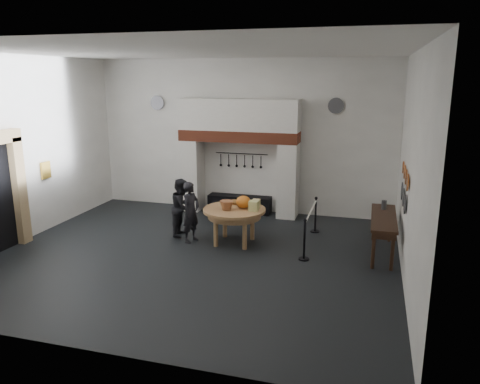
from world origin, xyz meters
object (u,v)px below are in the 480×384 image
(barrier_post_near, at_px, (304,241))
(work_table, at_px, (234,210))
(iron_range, at_px, (240,204))
(visitor_near, at_px, (191,212))
(visitor_far, at_px, (182,207))
(side_table, at_px, (384,218))
(barrier_post_far, at_px, (316,216))

(barrier_post_near, bearing_deg, work_table, 160.97)
(iron_range, height_order, barrier_post_near, barrier_post_near)
(work_table, relative_size, visitor_near, 1.01)
(barrier_post_near, bearing_deg, visitor_far, 165.70)
(visitor_near, bearing_deg, barrier_post_near, -81.83)
(iron_range, distance_m, visitor_far, 2.62)
(barrier_post_near, bearing_deg, side_table, 26.87)
(visitor_near, xyz_separation_m, side_table, (4.53, 0.41, 0.11))
(side_table, bearing_deg, visitor_far, -179.83)
(visitor_near, height_order, side_table, visitor_near)
(visitor_near, height_order, barrier_post_far, visitor_near)
(visitor_far, xyz_separation_m, side_table, (4.93, 0.01, 0.13))
(work_table, relative_size, barrier_post_far, 1.69)
(visitor_far, bearing_deg, work_table, -101.04)
(visitor_far, distance_m, side_table, 4.93)
(barrier_post_far, bearing_deg, side_table, -34.66)
(visitor_far, height_order, side_table, visitor_far)
(work_table, height_order, visitor_far, visitor_far)
(side_table, xyz_separation_m, barrier_post_far, (-1.67, 1.15, -0.42))
(visitor_far, height_order, barrier_post_near, visitor_far)
(visitor_near, relative_size, barrier_post_far, 1.68)
(visitor_far, bearing_deg, iron_range, -21.70)
(visitor_far, distance_m, barrier_post_far, 3.48)
(visitor_near, bearing_deg, barrier_post_far, -44.52)
(iron_range, height_order, visitor_near, visitor_near)
(visitor_near, bearing_deg, side_table, -68.02)
(work_table, bearing_deg, visitor_near, -169.70)
(work_table, bearing_deg, barrier_post_far, 37.33)
(iron_range, xyz_separation_m, visitor_far, (-0.83, -2.44, 0.49))
(side_table, relative_size, barrier_post_far, 2.44)
(iron_range, bearing_deg, visitor_near, -98.62)
(barrier_post_near, bearing_deg, visitor_near, 171.43)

